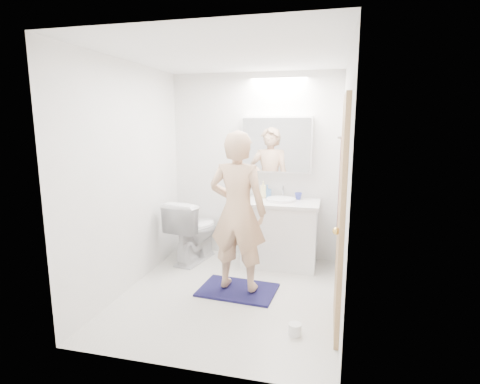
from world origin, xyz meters
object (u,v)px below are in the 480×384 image
(vanity_cabinet, at_px, (280,235))
(toilet_paper_roll, at_px, (295,329))
(soap_bottle_b, at_px, (267,191))
(medicine_cabinet, at_px, (277,145))
(soap_bottle_a, at_px, (263,189))
(toilet, at_px, (194,230))
(toothbrush_cup, at_px, (298,196))
(person, at_px, (238,211))

(vanity_cabinet, height_order, toilet_paper_roll, vanity_cabinet)
(soap_bottle_b, bearing_deg, medicine_cabinet, 15.35)
(medicine_cabinet, bearing_deg, soap_bottle_a, -158.88)
(toilet, height_order, soap_bottle_b, soap_bottle_b)
(vanity_cabinet, relative_size, toothbrush_cup, 9.84)
(medicine_cabinet, distance_m, toothbrush_cup, 0.70)
(person, height_order, toothbrush_cup, person)
(soap_bottle_a, height_order, toilet_paper_roll, soap_bottle_a)
(soap_bottle_a, xyz_separation_m, soap_bottle_b, (0.05, 0.03, -0.03))
(person, bearing_deg, toilet, -39.94)
(vanity_cabinet, bearing_deg, medicine_cabinet, 113.24)
(toilet, bearing_deg, soap_bottle_b, -151.01)
(soap_bottle_b, height_order, toilet_paper_roll, soap_bottle_b)
(medicine_cabinet, height_order, toothbrush_cup, medicine_cabinet)
(medicine_cabinet, distance_m, toilet_paper_roll, 2.34)
(toilet, height_order, soap_bottle_a, soap_bottle_a)
(vanity_cabinet, xyz_separation_m, soap_bottle_a, (-0.25, 0.15, 0.54))
(soap_bottle_b, relative_size, toilet_paper_roll, 1.52)
(medicine_cabinet, relative_size, toilet, 1.08)
(soap_bottle_a, bearing_deg, toothbrush_cup, 1.28)
(vanity_cabinet, relative_size, person, 0.54)
(vanity_cabinet, bearing_deg, person, -110.49)
(vanity_cabinet, distance_m, medicine_cabinet, 1.13)
(soap_bottle_b, height_order, toothbrush_cup, soap_bottle_b)
(soap_bottle_a, distance_m, toilet_paper_roll, 2.02)
(person, xyz_separation_m, toothbrush_cup, (0.53, 1.03, -0.01))
(vanity_cabinet, xyz_separation_m, medicine_cabinet, (-0.09, 0.21, 1.11))
(toilet, xyz_separation_m, toothbrush_cup, (1.30, 0.27, 0.46))
(vanity_cabinet, distance_m, toilet, 1.11)
(toilet_paper_roll, bearing_deg, vanity_cabinet, 102.56)
(toilet, relative_size, toilet_paper_roll, 7.40)
(person, height_order, soap_bottle_b, person)
(medicine_cabinet, bearing_deg, soap_bottle_b, -164.65)
(soap_bottle_a, distance_m, toothbrush_cup, 0.45)
(toilet, distance_m, toothbrush_cup, 1.41)
(person, bearing_deg, medicine_cabinet, -97.88)
(medicine_cabinet, xyz_separation_m, soap_bottle_b, (-0.11, -0.03, -0.60))
(medicine_cabinet, distance_m, person, 1.27)
(toothbrush_cup, bearing_deg, vanity_cabinet, -141.61)
(soap_bottle_a, bearing_deg, toilet_paper_roll, -70.91)
(person, relative_size, toilet_paper_roll, 15.04)
(medicine_cabinet, relative_size, toothbrush_cup, 9.62)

